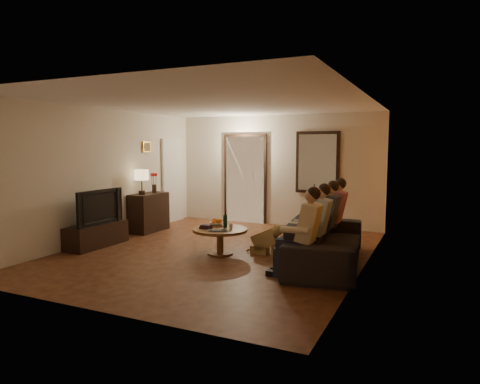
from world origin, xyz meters
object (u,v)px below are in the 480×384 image
at_px(table_lamp, 142,182).
at_px(coffee_table, 220,241).
at_px(sofa, 327,240).
at_px(wine_bottle, 225,219).
at_px(person_d, 333,217).
at_px(laptop, 218,231).
at_px(dresser, 149,212).
at_px(dog, 265,238).
at_px(person_a, 305,237).
at_px(bowl, 217,224).
at_px(person_c, 325,223).
at_px(tv, 96,207).
at_px(tv_stand, 97,235).
at_px(person_b, 316,229).

xyz_separation_m(table_lamp, coffee_table, (2.37, -0.93, -0.88)).
height_order(sofa, wine_bottle, wine_bottle).
bearing_deg(person_d, laptop, -139.89).
distance_m(dresser, dog, 3.19).
bearing_deg(person_a, wine_bottle, 153.57).
height_order(table_lamp, sofa, table_lamp).
bearing_deg(table_lamp, coffee_table, -21.49).
height_order(dog, wine_bottle, wine_bottle).
distance_m(dog, coffee_table, 0.78).
relative_size(person_a, bowl, 4.63).
xyz_separation_m(table_lamp, sofa, (4.17, -0.76, -0.73)).
relative_size(dresser, bowl, 3.62).
xyz_separation_m(sofa, person_c, (-0.10, 0.30, 0.22)).
bearing_deg(laptop, person_c, 1.29).
distance_m(tv, coffee_table, 2.46).
relative_size(tv_stand, laptop, 3.85).
bearing_deg(person_b, laptop, -174.48).
xyz_separation_m(table_lamp, bowl, (2.19, -0.71, -0.62)).
bearing_deg(person_a, tv, 176.06).
distance_m(tv_stand, person_b, 4.11).
relative_size(tv, person_d, 0.93).
distance_m(table_lamp, tv, 1.42).
xyz_separation_m(dresser, laptop, (2.47, -1.43, 0.05)).
bearing_deg(coffee_table, person_d, 32.18).
height_order(person_a, bowl, person_a).
distance_m(tv, person_c, 4.18).
xyz_separation_m(sofa, bowl, (-1.99, 0.04, 0.11)).
height_order(tv_stand, sofa, sofa).
xyz_separation_m(sofa, person_b, (-0.10, -0.30, 0.22)).
distance_m(person_b, wine_bottle, 1.67).
xyz_separation_m(tv, coffee_table, (2.37, 0.44, -0.52)).
xyz_separation_m(dresser, person_c, (4.07, -0.68, 0.18)).
relative_size(sofa, person_b, 2.15).
bearing_deg(dresser, tv_stand, -90.00).
distance_m(person_d, bowl, 2.08).
xyz_separation_m(table_lamp, person_d, (4.07, 0.14, -0.50)).
xyz_separation_m(person_c, person_d, (0.00, 0.60, 0.00)).
bearing_deg(person_c, table_lamp, 173.62).
height_order(tv_stand, person_a, person_a).
bearing_deg(person_b, coffee_table, 175.83).
xyz_separation_m(tv, dog, (3.07, 0.77, -0.46)).
bearing_deg(dresser, person_a, -24.72).
bearing_deg(bowl, laptop, -60.75).
relative_size(person_b, person_c, 1.00).
xyz_separation_m(person_a, wine_bottle, (-1.66, 0.82, 0.01)).
bearing_deg(wine_bottle, person_a, -26.43).
relative_size(person_c, coffee_table, 1.27).
height_order(table_lamp, dog, table_lamp).
height_order(tv_stand, laptop, laptop).
height_order(dresser, bowl, dresser).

